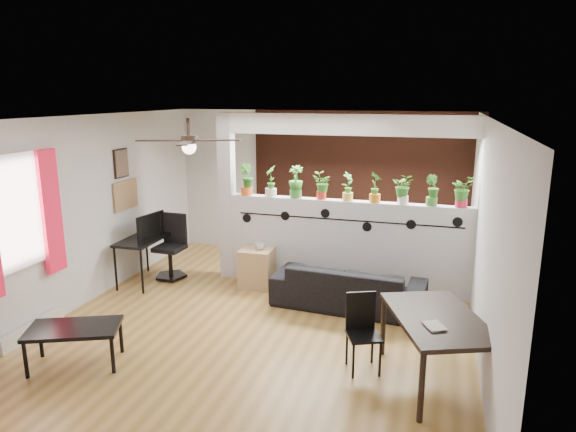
{
  "coord_description": "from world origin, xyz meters",
  "views": [
    {
      "loc": [
        2.06,
        -5.81,
        2.87
      ],
      "look_at": [
        0.16,
        0.6,
        1.28
      ],
      "focal_mm": 32.0,
      "sensor_mm": 36.0,
      "label": 1
    }
  ],
  "objects_px": {
    "potted_plant_1": "(271,180)",
    "office_chair": "(172,251)",
    "potted_plant_5": "(375,186)",
    "cup": "(259,246)",
    "cube_shelf": "(257,268)",
    "sofa": "(348,287)",
    "potted_plant_7": "(432,189)",
    "potted_plant_0": "(246,179)",
    "potted_plant_6": "(403,188)",
    "potted_plant_2": "(296,181)",
    "potted_plant_8": "(462,191)",
    "potted_plant_4": "(348,185)",
    "coffee_table": "(74,331)",
    "ceiling_fan": "(189,142)",
    "potted_plant_3": "(321,185)",
    "dining_table": "(437,323)",
    "computer_desk": "(143,242)",
    "folding_chair": "(362,324)"
  },
  "relations": [
    {
      "from": "potted_plant_6",
      "to": "dining_table",
      "type": "height_order",
      "value": "potted_plant_6"
    },
    {
      "from": "potted_plant_1",
      "to": "potted_plant_6",
      "type": "relative_size",
      "value": 1.1
    },
    {
      "from": "potted_plant_2",
      "to": "potted_plant_5",
      "type": "height_order",
      "value": "potted_plant_2"
    },
    {
      "from": "potted_plant_7",
      "to": "sofa",
      "type": "xyz_separation_m",
      "value": [
        -1.02,
        -0.71,
        -1.29
      ]
    },
    {
      "from": "dining_table",
      "to": "potted_plant_8",
      "type": "bearing_deg",
      "value": 84.24
    },
    {
      "from": "sofa",
      "to": "coffee_table",
      "type": "relative_size",
      "value": 1.81
    },
    {
      "from": "cup",
      "to": "potted_plant_1",
      "type": "bearing_deg",
      "value": 77.73
    },
    {
      "from": "potted_plant_6",
      "to": "computer_desk",
      "type": "height_order",
      "value": "potted_plant_6"
    },
    {
      "from": "potted_plant_1",
      "to": "cup",
      "type": "relative_size",
      "value": 3.48
    },
    {
      "from": "ceiling_fan",
      "to": "cup",
      "type": "relative_size",
      "value": 8.77
    },
    {
      "from": "potted_plant_4",
      "to": "coffee_table",
      "type": "xyz_separation_m",
      "value": [
        -2.39,
        -3.11,
        -1.18
      ]
    },
    {
      "from": "office_chair",
      "to": "folding_chair",
      "type": "bearing_deg",
      "value": -30.06
    },
    {
      "from": "potted_plant_7",
      "to": "potted_plant_0",
      "type": "bearing_deg",
      "value": -180.0
    },
    {
      "from": "potted_plant_8",
      "to": "sofa",
      "type": "height_order",
      "value": "potted_plant_8"
    },
    {
      "from": "potted_plant_5",
      "to": "potted_plant_1",
      "type": "bearing_deg",
      "value": 180.0
    },
    {
      "from": "folding_chair",
      "to": "coffee_table",
      "type": "height_order",
      "value": "folding_chair"
    },
    {
      "from": "potted_plant_1",
      "to": "sofa",
      "type": "distance_m",
      "value": 2.01
    },
    {
      "from": "potted_plant_2",
      "to": "computer_desk",
      "type": "distance_m",
      "value": 2.54
    },
    {
      "from": "ceiling_fan",
      "to": "potted_plant_6",
      "type": "distance_m",
      "value": 3.08
    },
    {
      "from": "potted_plant_7",
      "to": "cup",
      "type": "height_order",
      "value": "potted_plant_7"
    },
    {
      "from": "computer_desk",
      "to": "potted_plant_3",
      "type": "bearing_deg",
      "value": 13.87
    },
    {
      "from": "potted_plant_4",
      "to": "cup",
      "type": "relative_size",
      "value": 3.13
    },
    {
      "from": "sofa",
      "to": "potted_plant_5",
      "type": "bearing_deg",
      "value": -103.77
    },
    {
      "from": "potted_plant_6",
      "to": "sofa",
      "type": "bearing_deg",
      "value": -131.36
    },
    {
      "from": "potted_plant_5",
      "to": "potted_plant_8",
      "type": "relative_size",
      "value": 1.01
    },
    {
      "from": "potted_plant_1",
      "to": "office_chair",
      "type": "height_order",
      "value": "potted_plant_1"
    },
    {
      "from": "potted_plant_4",
      "to": "potted_plant_7",
      "type": "distance_m",
      "value": 1.19
    },
    {
      "from": "potted_plant_6",
      "to": "sofa",
      "type": "distance_m",
      "value": 1.6
    },
    {
      "from": "dining_table",
      "to": "coffee_table",
      "type": "distance_m",
      "value": 3.81
    },
    {
      "from": "potted_plant_7",
      "to": "potted_plant_4",
      "type": "bearing_deg",
      "value": 180.0
    },
    {
      "from": "potted_plant_0",
      "to": "office_chair",
      "type": "distance_m",
      "value": 1.68
    },
    {
      "from": "folding_chair",
      "to": "computer_desk",
      "type": "bearing_deg",
      "value": 156.05
    },
    {
      "from": "potted_plant_2",
      "to": "cup",
      "type": "xyz_separation_m",
      "value": [
        -0.47,
        -0.34,
        -0.96
      ]
    },
    {
      "from": "potted_plant_0",
      "to": "sofa",
      "type": "distance_m",
      "value": 2.3
    },
    {
      "from": "folding_chair",
      "to": "ceiling_fan",
      "type": "bearing_deg",
      "value": 167.87
    },
    {
      "from": "ceiling_fan",
      "to": "computer_desk",
      "type": "xyz_separation_m",
      "value": [
        -1.45,
        1.14,
        -1.67
      ]
    },
    {
      "from": "potted_plant_2",
      "to": "sofa",
      "type": "distance_m",
      "value": 1.78
    },
    {
      "from": "potted_plant_3",
      "to": "potted_plant_4",
      "type": "height_order",
      "value": "potted_plant_4"
    },
    {
      "from": "potted_plant_2",
      "to": "potted_plant_8",
      "type": "height_order",
      "value": "potted_plant_2"
    },
    {
      "from": "potted_plant_3",
      "to": "cup",
      "type": "height_order",
      "value": "potted_plant_3"
    },
    {
      "from": "cup",
      "to": "cube_shelf",
      "type": "bearing_deg",
      "value": 180.0
    },
    {
      "from": "potted_plant_8",
      "to": "cup",
      "type": "bearing_deg",
      "value": -173.17
    },
    {
      "from": "potted_plant_0",
      "to": "potted_plant_2",
      "type": "relative_size",
      "value": 1.0
    },
    {
      "from": "potted_plant_2",
      "to": "potted_plant_7",
      "type": "distance_m",
      "value": 1.98
    },
    {
      "from": "potted_plant_3",
      "to": "folding_chair",
      "type": "height_order",
      "value": "potted_plant_3"
    },
    {
      "from": "potted_plant_2",
      "to": "potted_plant_6",
      "type": "height_order",
      "value": "potted_plant_2"
    },
    {
      "from": "potted_plant_4",
      "to": "potted_plant_6",
      "type": "height_order",
      "value": "potted_plant_6"
    },
    {
      "from": "sofa",
      "to": "dining_table",
      "type": "distance_m",
      "value": 2.06
    },
    {
      "from": "potted_plant_2",
      "to": "potted_plant_4",
      "type": "distance_m",
      "value": 0.79
    },
    {
      "from": "potted_plant_0",
      "to": "potted_plant_6",
      "type": "distance_m",
      "value": 2.37
    }
  ]
}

